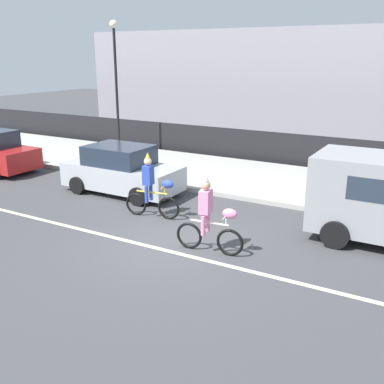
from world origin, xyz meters
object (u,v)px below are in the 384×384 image
Objects in this scene: parade_cyclist_pink at (210,219)px; parked_car_silver at (122,171)px; parade_cyclist_cobalt at (152,189)px; pedestrian_onlooker at (347,175)px; street_lamp_post at (116,68)px.

parade_cyclist_pink is 5.63m from parked_car_silver.
parade_cyclist_cobalt is at bearing -33.05° from parked_car_silver.
parked_car_silver is 2.53× the size of pedestrian_onlooker.
street_lamp_post is (-6.12, 6.13, 3.15)m from parade_cyclist_cobalt.
pedestrian_onlooker is at bearing 67.80° from parade_cyclist_pink.
street_lamp_post is at bearing 134.97° from parade_cyclist_cobalt.
parade_cyclist_pink is 0.47× the size of parked_car_silver.
parade_cyclist_pink reaches higher than pedestrian_onlooker.
parade_cyclist_cobalt is 0.33× the size of street_lamp_post.
pedestrian_onlooker is (10.78, -2.37, -2.97)m from street_lamp_post.
pedestrian_onlooker is at bearing 18.05° from parked_car_silver.
parade_cyclist_pink is 11.89m from street_lamp_post.
parked_car_silver is 7.31m from pedestrian_onlooker.
parked_car_silver is 6.81m from street_lamp_post.
pedestrian_onlooker reaches higher than parked_car_silver.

